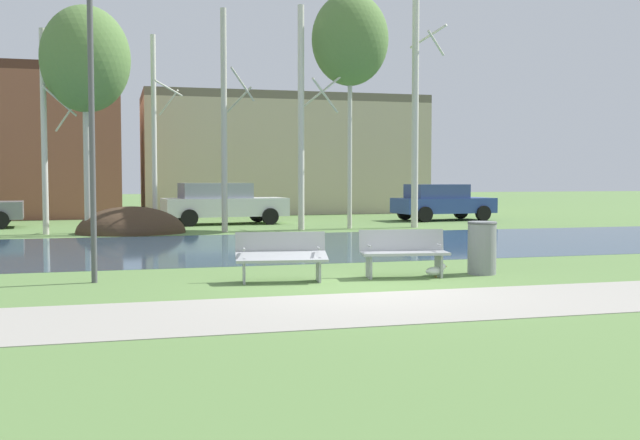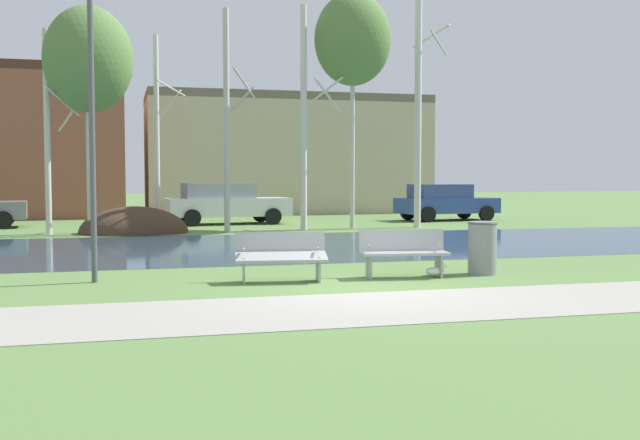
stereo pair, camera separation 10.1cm
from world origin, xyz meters
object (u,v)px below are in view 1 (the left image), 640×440
Objects in this scene: seagull at (436,271)px; parked_sedan_second_white at (222,203)px; bench_left at (281,255)px; trash_bin at (482,247)px; parked_hatch_third_blue at (442,202)px; bench_right at (404,252)px; streetlamp at (91,59)px.

parked_sedan_second_white reaches higher than seagull.
seagull is (2.86, -0.20, -0.34)m from bench_left.
trash_bin is 1.14m from seagull.
parked_hatch_third_blue is (6.59, 16.33, 0.28)m from trash_bin.
bench_right is (2.30, 0.00, 0.00)m from bench_left.
streetlamp reaches higher than seagull.
streetlamp is at bearing -105.80° from parked_sedan_second_white.
parked_sedan_second_white is (-2.69, 16.25, 0.31)m from trash_bin.
parked_hatch_third_blue is (13.67, 15.60, -3.08)m from streetlamp.
bench_left is 2.30m from bench_right.
parked_hatch_third_blue is at bearing 65.25° from seagull.
trash_bin is at bearing 12.49° from seagull.
bench_right is 0.39× the size of parked_hatch_third_blue.
seagull is at bearing -20.21° from bench_right.
bench_right reaches higher than seagull.
streetlamp reaches higher than bench_left.
bench_left reaches higher than seagull.
bench_left is 1.00× the size of bench_right.
seagull is 0.10× the size of parked_hatch_third_blue.
bench_right is at bearing -116.60° from parked_hatch_third_blue.
bench_right is 6.49m from streetlamp.
parked_sedan_second_white is at bearing -179.46° from parked_hatch_third_blue.
streetlamp reaches higher than parked_hatch_third_blue.
bench_left is 2.89m from seagull.
trash_bin is 0.17× the size of streetlamp.
trash_bin is at bearing -5.93° from streetlamp.
streetlamp is (-3.18, 0.76, 3.40)m from bench_left.
bench_left is 4.72m from streetlamp.
bench_left is at bearing 180.00° from bench_right.
streetlamp reaches higher than bench_right.
trash_bin is at bearing 0.99° from bench_right.
parked_hatch_third_blue reaches higher than bench_left.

